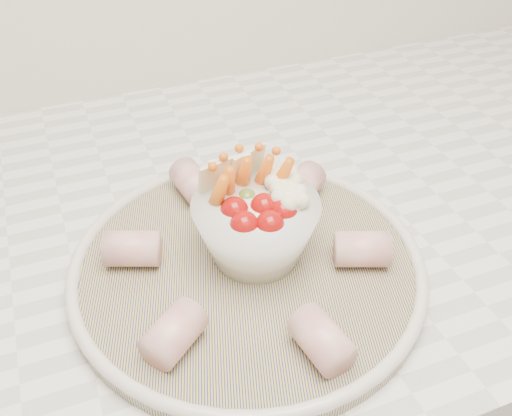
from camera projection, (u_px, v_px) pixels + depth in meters
name	position (u px, v px, depth m)	size (l,w,h in m)	color
kitchen_counter	(268.00, 416.00, 0.93)	(2.04, 0.62, 0.92)	beige
serving_platter	(247.00, 265.00, 0.54)	(0.41, 0.41, 0.02)	navy
veggie_bowl	(257.00, 222.00, 0.52)	(0.12, 0.12, 0.10)	white
cured_meat_rolls	(247.00, 249.00, 0.52)	(0.26, 0.29, 0.03)	#BB555B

